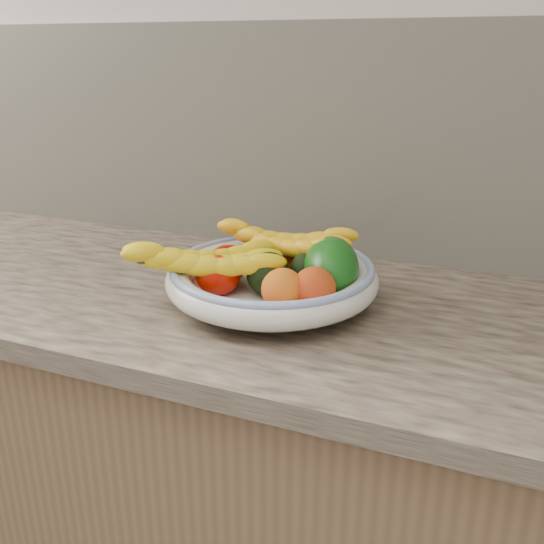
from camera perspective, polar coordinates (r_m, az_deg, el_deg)
The scene contains 13 objects.
kitchen_counter at distance 1.38m, azimuth 0.42°, elevation -19.29°, with size 2.44×0.66×1.40m.
fruit_bowl at distance 1.11m, azimuth -0.00°, elevation -0.55°, with size 0.39×0.39×0.08m.
clementine_back_left at distance 1.21m, azimuth 1.00°, elevation 1.41°, with size 0.06×0.06×0.05m, color #FB6105.
clementine_back_right at distance 1.19m, azimuth 3.38°, elevation 1.12°, with size 0.06×0.06×0.05m, color #E04D04.
tomato_left at distance 1.15m, azimuth -4.16°, elevation 0.83°, with size 0.08×0.08×0.07m, color #A60400.
tomato_near_left at distance 1.09m, azimuth -5.09°, elevation -0.30°, with size 0.08×0.08×0.07m, color #BC1001.
avocado_center at distance 1.09m, azimuth -0.39°, elevation -0.09°, with size 0.08×0.11×0.08m, color black.
avocado_right at distance 1.12m, azimuth 3.56°, elevation 0.35°, with size 0.07×0.10×0.07m, color black.
green_mango at distance 1.09m, azimuth 5.53°, elevation 0.45°, with size 0.10×0.15×0.11m, color #0F4F0E.
peach_front at distance 1.01m, azimuth 1.02°, elevation -1.65°, with size 0.07×0.07×0.07m, color orange.
peach_right at distance 1.02m, azimuth 3.98°, elevation -1.56°, with size 0.07×0.07×0.07m, color orange.
banana_bunch_back at distance 1.17m, azimuth 0.95°, elevation 2.50°, with size 0.29×0.11×0.08m, color yellow, non-canonical shape.
banana_bunch_front at distance 1.09m, azimuth -6.40°, elevation 0.63°, with size 0.30×0.12×0.08m, color yellow, non-canonical shape.
Camera 1 is at (0.40, 0.70, 1.35)m, focal length 40.00 mm.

